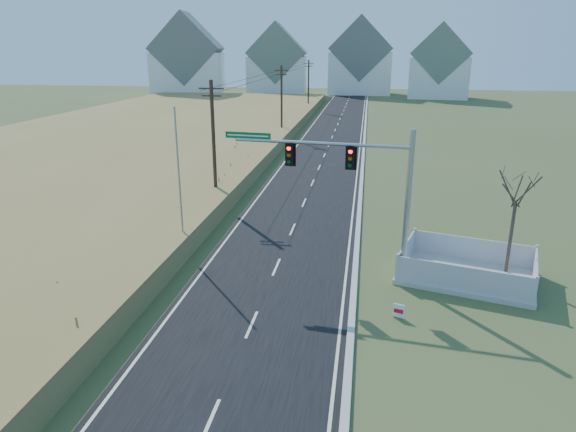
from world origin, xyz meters
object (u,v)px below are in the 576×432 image
object	(u,v)px
fence_enclosure	(466,273)
bare_tree	(518,187)
traffic_signal_mast	(368,189)
flagpole	(180,197)
open_sign	(399,311)

from	to	relation	value
fence_enclosure	bare_tree	size ratio (longest dim) A/B	1.27
traffic_signal_mast	flagpole	bearing A→B (deg)	177.69
flagpole	fence_enclosure	bearing A→B (deg)	-4.34
traffic_signal_mast	fence_enclosure	size ratio (longest dim) A/B	1.28
traffic_signal_mast	bare_tree	distance (m)	7.25
open_sign	flagpole	size ratio (longest dim) A/B	0.08
open_sign	flagpole	bearing A→B (deg)	171.99
fence_enclosure	bare_tree	bearing A→B (deg)	33.49
traffic_signal_mast	open_sign	size ratio (longest dim) A/B	15.05
open_sign	flagpole	distance (m)	13.37
fence_enclosure	flagpole	distance (m)	15.63
fence_enclosure	flagpole	xyz separation A→B (m)	(-15.30, 1.16, 2.99)
flagpole	bare_tree	distance (m)	17.42
flagpole	traffic_signal_mast	bearing A→B (deg)	-9.20
fence_enclosure	bare_tree	world-z (taller)	bare_tree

